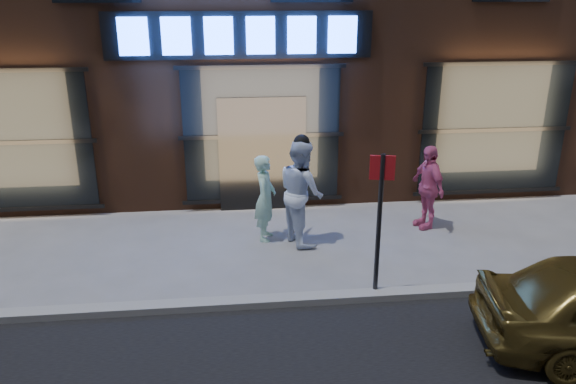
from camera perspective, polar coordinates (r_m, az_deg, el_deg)
name	(u,v)px	position (r m, az deg, el deg)	size (l,w,h in m)	color
ground	(280,304)	(8.57, -0.78, -11.32)	(90.00, 90.00, 0.00)	slate
curb	(280,301)	(8.53, -0.78, -10.98)	(60.00, 0.25, 0.12)	gray
man_bowtie	(265,198)	(10.36, -2.33, -0.60)	(0.59, 0.39, 1.62)	#B4EDD6
man_cap	(301,192)	(10.18, 1.35, 0.02)	(0.95, 0.74, 1.95)	white
passerby	(428,187)	(11.20, 14.00, 0.51)	(0.97, 0.40, 1.66)	#DA598B
sign_post	(380,213)	(8.29, 9.29, -2.14)	(0.36, 0.11, 2.26)	#262628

